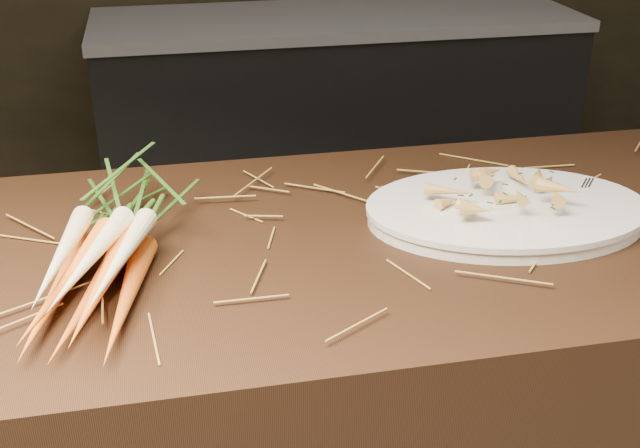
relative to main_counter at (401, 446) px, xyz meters
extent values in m
cube|color=black|center=(0.00, 0.00, 0.00)|extent=(2.40, 0.70, 0.90)
cube|color=black|center=(0.30, 1.88, -0.05)|extent=(1.80, 0.60, 0.80)
cube|color=#99999E|center=(0.30, 1.88, 0.37)|extent=(1.82, 0.62, 0.04)
cone|color=orange|center=(-0.54, -0.13, 0.47)|extent=(0.10, 0.30, 0.04)
cone|color=orange|center=(-0.49, -0.14, 0.47)|extent=(0.12, 0.30, 0.04)
cone|color=orange|center=(-0.44, -0.16, 0.47)|extent=(0.09, 0.30, 0.04)
cone|color=orange|center=(-0.52, -0.15, 0.50)|extent=(0.13, 0.29, 0.04)
cone|color=orange|center=(-0.47, -0.16, 0.50)|extent=(0.10, 0.30, 0.04)
cone|color=beige|center=(-0.52, -0.12, 0.52)|extent=(0.07, 0.28, 0.05)
cone|color=beige|center=(-0.48, -0.14, 0.53)|extent=(0.11, 0.27, 0.04)
cone|color=beige|center=(-0.45, -0.14, 0.52)|extent=(0.10, 0.28, 0.05)
ellipsoid|color=#3A6E21|center=(-0.42, 0.10, 0.50)|extent=(0.24, 0.29, 0.10)
cube|color=silver|center=(0.31, -0.04, 0.48)|extent=(0.12, 0.14, 0.00)
camera|label=1|loc=(-0.38, -1.09, 1.03)|focal=45.00mm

